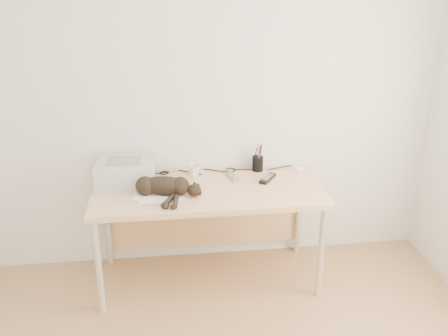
{
  "coord_description": "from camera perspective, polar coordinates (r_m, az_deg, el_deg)",
  "views": [
    {
      "loc": [
        -0.27,
        -1.77,
        2.17
      ],
      "look_at": [
        0.11,
        1.34,
        0.91
      ],
      "focal_mm": 40.0,
      "sensor_mm": 36.0,
      "label": 1
    }
  ],
  "objects": [
    {
      "name": "papers",
      "position": [
        3.41,
        -7.43,
        -3.05
      ],
      "size": [
        0.35,
        0.26,
        0.01
      ],
      "color": "white",
      "rests_on": "desk"
    },
    {
      "name": "cable_tangle",
      "position": [
        3.76,
        -2.28,
        -0.36
      ],
      "size": [
        1.36,
        0.08,
        0.01
      ],
      "primitive_type": null,
      "color": "black",
      "rests_on": "desk"
    },
    {
      "name": "remote_grey",
      "position": [
        3.64,
        0.99,
        -1.03
      ],
      "size": [
        0.08,
        0.18,
        0.02
      ],
      "primitive_type": "cube",
      "rotation": [
        0.0,
        0.0,
        0.22
      ],
      "color": "gray",
      "rests_on": "desk"
    },
    {
      "name": "printer",
      "position": [
        3.58,
        -11.21,
        -0.51
      ],
      "size": [
        0.41,
        0.35,
        0.19
      ],
      "color": "silver",
      "rests_on": "desk"
    },
    {
      "name": "remote_black",
      "position": [
        3.63,
        5.01,
        -1.19
      ],
      "size": [
        0.15,
        0.19,
        0.02
      ],
      "primitive_type": "cube",
      "rotation": [
        0.0,
        0.0,
        -0.62
      ],
      "color": "black",
      "rests_on": "desk"
    },
    {
      "name": "pen_cup",
      "position": [
        3.77,
        3.87,
        0.54
      ],
      "size": [
        0.08,
        0.08,
        0.21
      ],
      "color": "black",
      "rests_on": "desk"
    },
    {
      "name": "wall_back",
      "position": [
        3.63,
        -2.48,
        8.05
      ],
      "size": [
        3.5,
        0.0,
        3.5
      ],
      "primitive_type": "plane",
      "rotation": [
        1.57,
        0.0,
        0.0
      ],
      "color": "silver",
      "rests_on": "floor"
    },
    {
      "name": "desk",
      "position": [
        3.61,
        -1.95,
        -3.74
      ],
      "size": [
        1.6,
        0.7,
        0.74
      ],
      "color": "#E1BC83",
      "rests_on": "floor"
    },
    {
      "name": "cat",
      "position": [
        3.39,
        -7.16,
        -2.14
      ],
      "size": [
        0.59,
        0.36,
        0.14
      ],
      "rotation": [
        0.0,
        0.0,
        -0.23
      ],
      "color": "black",
      "rests_on": "desk"
    },
    {
      "name": "mouse",
      "position": [
        3.85,
        8.5,
        0.13
      ],
      "size": [
        0.09,
        0.12,
        0.04
      ],
      "primitive_type": "ellipsoid",
      "rotation": [
        0.0,
        0.0,
        0.24
      ],
      "color": "white",
      "rests_on": "desk"
    },
    {
      "name": "mug",
      "position": [
        3.66,
        -3.47,
        -0.36
      ],
      "size": [
        0.13,
        0.13,
        0.09
      ],
      "primitive_type": "imported",
      "rotation": [
        0.0,
        0.0,
        0.57
      ],
      "color": "white",
      "rests_on": "desk"
    }
  ]
}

